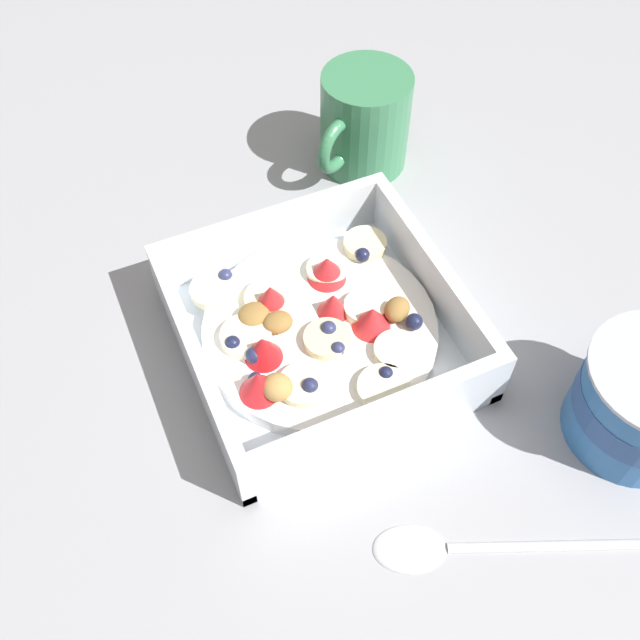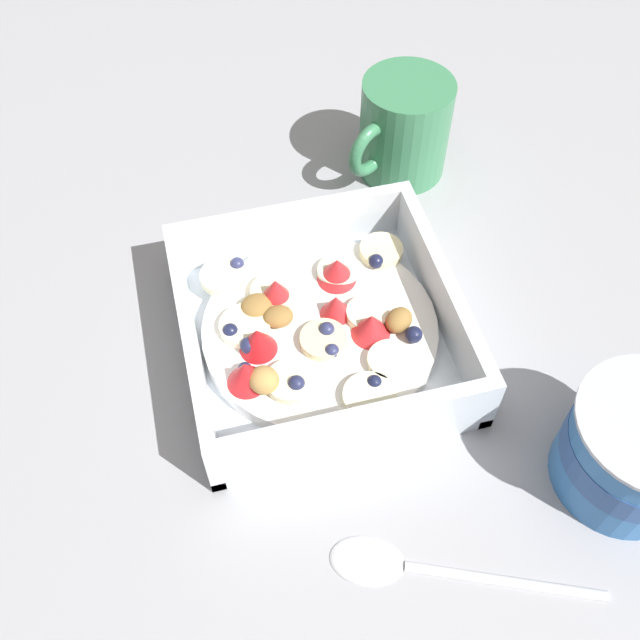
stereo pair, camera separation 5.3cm
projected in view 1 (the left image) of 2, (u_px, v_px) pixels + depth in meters
The scene contains 4 objects.
ground_plane at pixel (303, 360), 0.55m from camera, with size 2.40×2.40×0.00m, color #9E9EA3.
fruit_bowl at pixel (318, 329), 0.54m from camera, with size 0.20×0.20×0.06m.
spoon at pixel (452, 546), 0.46m from camera, with size 0.09×0.17×0.01m.
coffee_mug at pixel (364, 122), 0.64m from camera, with size 0.08×0.10×0.09m.
Camera 1 is at (0.28, -0.11, 0.46)m, focal length 40.54 mm.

